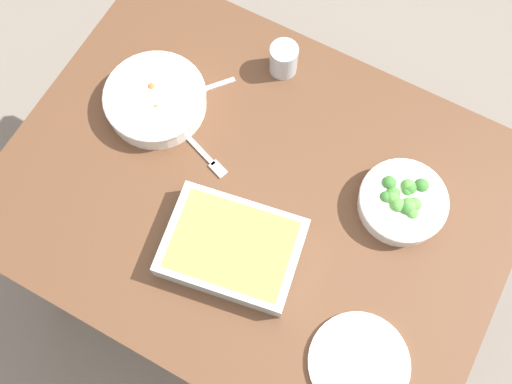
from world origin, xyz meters
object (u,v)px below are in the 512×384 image
at_px(stew_bowl, 155,99).
at_px(baking_dish, 232,247).
at_px(spoon_by_stew, 193,93).
at_px(side_plate, 359,363).
at_px(fork_on_table, 204,154).
at_px(broccoli_bowl, 402,201).
at_px(drink_cup, 284,60).

xyz_separation_m(stew_bowl, baking_dish, (0.35, -0.24, 0.00)).
xyz_separation_m(baking_dish, spoon_by_stew, (-0.29, 0.31, -0.03)).
xyz_separation_m(side_plate, fork_on_table, (-0.54, 0.27, -0.00)).
distance_m(broccoli_bowl, baking_dish, 0.41).
height_order(baking_dish, side_plate, baking_dish).
height_order(side_plate, spoon_by_stew, side_plate).
distance_m(stew_bowl, drink_cup, 0.34).
bearing_deg(stew_bowl, fork_on_table, -19.61).
bearing_deg(side_plate, broccoli_bowl, 100.27).
relative_size(stew_bowl, fork_on_table, 1.48).
height_order(stew_bowl, side_plate, stew_bowl).
distance_m(stew_bowl, fork_on_table, 0.19).
distance_m(side_plate, spoon_by_stew, 0.76).
bearing_deg(baking_dish, broccoli_bowl, 44.19).
height_order(baking_dish, drink_cup, drink_cup).
xyz_separation_m(stew_bowl, side_plate, (0.71, -0.33, -0.03)).
relative_size(baking_dish, side_plate, 1.52).
xyz_separation_m(broccoli_bowl, baking_dish, (-0.29, -0.28, 0.00)).
xyz_separation_m(drink_cup, side_plate, (0.48, -0.58, -0.03)).
bearing_deg(baking_dish, fork_on_table, 135.20).
xyz_separation_m(baking_dish, side_plate, (0.36, -0.09, -0.03)).
height_order(stew_bowl, drink_cup, drink_cup).
distance_m(broccoli_bowl, fork_on_table, 0.48).
distance_m(baking_dish, spoon_by_stew, 0.43).
bearing_deg(broccoli_bowl, stew_bowl, -176.07).
distance_m(drink_cup, spoon_by_stew, 0.24).
bearing_deg(spoon_by_stew, drink_cup, 46.49).
bearing_deg(drink_cup, spoon_by_stew, -133.51).
relative_size(spoon_by_stew, fork_on_table, 0.84).
distance_m(baking_dish, side_plate, 0.37).
bearing_deg(broccoli_bowl, spoon_by_stew, 177.30).
xyz_separation_m(baking_dish, fork_on_table, (-0.18, 0.18, -0.03)).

